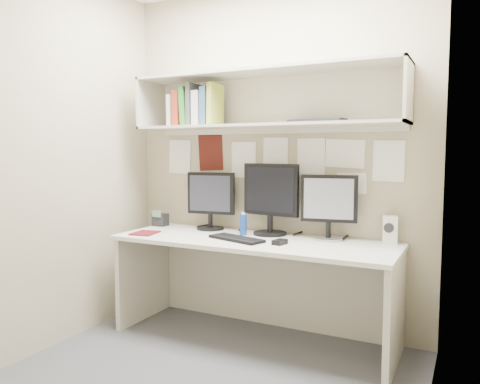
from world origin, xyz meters
The scene contains 19 objects.
floor centered at (0.00, 0.00, 0.00)m, with size 2.40×2.00×0.01m, color #45454A.
wall_back centered at (0.00, 1.00, 1.30)m, with size 2.40×0.02×2.60m, color tan.
wall_front centered at (0.00, -1.00, 1.30)m, with size 2.40×0.02×2.60m, color tan.
wall_left centered at (-1.20, 0.00, 1.30)m, with size 0.02×2.00×2.60m, color tan.
wall_right centered at (1.20, 0.00, 1.30)m, with size 0.02×2.00×2.60m, color tan.
desk centered at (0.00, 0.65, 0.37)m, with size 2.00×0.70×0.73m.
overhead_hutch centered at (0.00, 0.86, 1.72)m, with size 2.00×0.38×0.40m.
pinned_papers centered at (0.00, 0.99, 1.25)m, with size 1.92×0.01×0.48m, color white, non-canonical shape.
monitor_left centered at (-0.48, 0.87, 0.98)m, with size 0.39×0.21×0.45m.
monitor_center centered at (0.03, 0.87, 1.01)m, with size 0.45×0.25×0.53m.
monitor_right centered at (0.48, 0.87, 0.98)m, with size 0.39×0.21×0.45m.
keyboard centered at (-0.09, 0.55, 0.74)m, with size 0.42×0.15×0.02m, color black.
mouse centered at (0.24, 0.55, 0.75)m, with size 0.06×0.10×0.03m, color black.
speaker centered at (0.88, 0.92, 0.82)m, with size 0.11×0.11×0.19m.
blue_bottle centered at (-0.14, 0.76, 0.81)m, with size 0.05×0.05×0.17m.
maroon_notebook centered at (-0.82, 0.47, 0.74)m, with size 0.16×0.20×0.01m, color #580F16.
desk_phone centered at (-0.94, 0.83, 0.78)m, with size 0.11×0.10×0.13m.
book_stack centered at (-0.55, 0.78, 1.68)m, with size 0.40×0.20×0.32m.
hutch_tray centered at (0.39, 0.84, 1.55)m, with size 0.39×0.15×0.03m, color black.
Camera 1 is at (1.38, -2.30, 1.35)m, focal length 35.00 mm.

